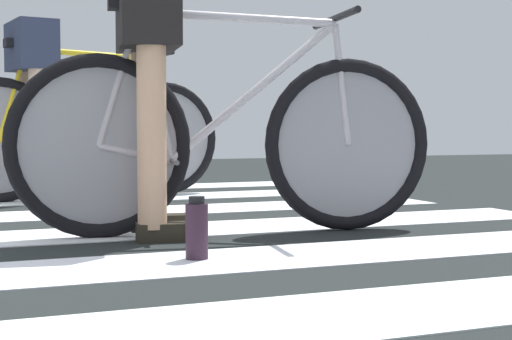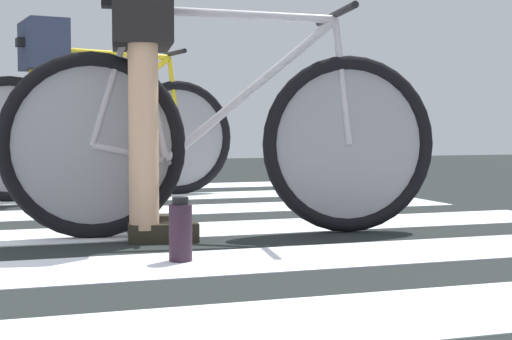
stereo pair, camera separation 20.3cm
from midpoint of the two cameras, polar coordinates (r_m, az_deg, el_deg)
name	(u,v)px [view 1 (the left image)]	position (r m, az deg, el deg)	size (l,w,h in m)	color
bicycle_1_of_2	(228,139)	(3.06, -3.89, 2.33)	(1.73, 0.52, 0.93)	black
cyclist_1_of_2	(150,70)	(3.03, -9.77, 7.40)	(0.36, 0.44, 1.01)	tan
bicycle_2_of_2	(86,135)	(4.71, -13.68, 2.55)	(1.72, 0.53, 0.93)	black
cyclist_2_of_2	(33,86)	(4.64, -17.42, 6.01)	(0.37, 0.44, 1.04)	beige
water_bottle	(198,230)	(2.48, -6.59, -4.55)	(0.07, 0.07, 0.21)	#2F1C2A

